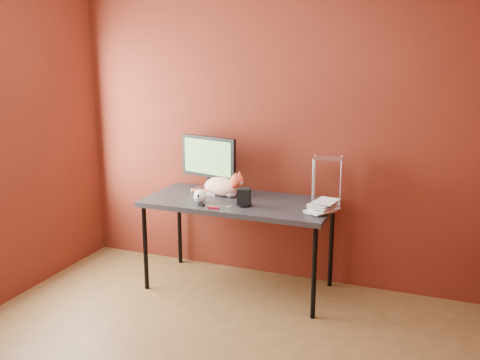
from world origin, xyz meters
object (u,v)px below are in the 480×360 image
at_px(desk, 239,206).
at_px(book_stack, 317,142).
at_px(cat, 222,186).
at_px(skull_mug, 200,196).
at_px(speaker, 244,198).
at_px(monitor, 209,161).

height_order(desk, book_stack, book_stack).
distance_m(cat, book_stack, 0.93).
height_order(skull_mug, speaker, speaker).
bearing_deg(desk, skull_mug, -147.38).
distance_m(skull_mug, book_stack, 1.01).
xyz_separation_m(desk, cat, (-0.18, 0.09, 0.13)).
bearing_deg(book_stack, skull_mug, -172.05).
bearing_deg(desk, book_stack, -3.96).
bearing_deg(cat, monitor, 166.94).
relative_size(monitor, skull_mug, 4.74).
relative_size(monitor, book_stack, 0.52).
relative_size(cat, speaker, 3.47).
bearing_deg(cat, speaker, -20.78).
relative_size(skull_mug, speaker, 0.82).
relative_size(desk, skull_mug, 13.29).
distance_m(desk, speaker, 0.20).
xyz_separation_m(desk, monitor, (-0.35, 0.19, 0.31)).
xyz_separation_m(cat, skull_mug, (-0.08, -0.26, -0.02)).
xyz_separation_m(speaker, book_stack, (0.54, 0.09, 0.45)).
xyz_separation_m(cat, book_stack, (0.81, -0.13, 0.44)).
bearing_deg(skull_mug, book_stack, 27.00).
relative_size(skull_mug, book_stack, 0.11).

